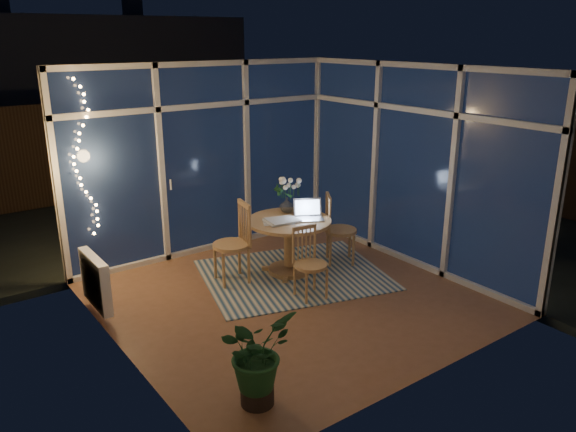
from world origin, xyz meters
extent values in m
plane|color=brown|center=(0.00, 0.00, 0.00)|extent=(4.00, 4.00, 0.00)
plane|color=white|center=(0.00, 0.00, 2.60)|extent=(4.00, 4.00, 0.00)
cube|color=silver|center=(0.00, 2.00, 1.30)|extent=(4.00, 0.04, 2.60)
cube|color=silver|center=(0.00, -2.00, 1.30)|extent=(4.00, 0.04, 2.60)
cube|color=silver|center=(-2.00, 0.00, 1.30)|extent=(0.04, 4.00, 2.60)
cube|color=silver|center=(2.00, 0.00, 1.30)|extent=(0.04, 4.00, 2.60)
cube|color=silver|center=(0.00, 1.96, 1.30)|extent=(4.00, 0.10, 2.60)
cube|color=silver|center=(1.96, 0.00, 1.30)|extent=(0.10, 4.00, 2.60)
cube|color=white|center=(-1.94, 0.90, 0.40)|extent=(0.10, 0.70, 0.58)
cube|color=black|center=(0.50, 5.00, -0.06)|extent=(12.00, 6.00, 0.10)
cube|color=#3A2615|center=(0.00, 5.50, 0.90)|extent=(11.00, 0.08, 1.80)
cube|color=#2E3137|center=(0.30, 8.50, 2.20)|extent=(7.00, 3.00, 2.20)
sphere|color=black|center=(-0.80, 3.40, 0.45)|extent=(0.90, 0.90, 0.90)
cube|color=beige|center=(0.42, 0.49, 0.01)|extent=(2.62, 2.32, 0.01)
cylinder|color=#AE794E|center=(0.42, 0.59, 0.36)|extent=(1.30, 1.30, 0.72)
cube|color=#AE794E|center=(-0.31, 0.79, 0.51)|extent=(0.55, 0.55, 1.02)
cube|color=#AE794E|center=(1.17, 0.46, 0.48)|extent=(0.62, 0.62, 0.96)
cube|color=#AE794E|center=(0.19, -0.13, 0.43)|extent=(0.44, 0.44, 0.86)
imported|color=silver|center=(0.58, 0.86, 0.82)|extent=(0.25, 0.25, 0.21)
imported|color=silver|center=(0.73, 0.62, 0.74)|extent=(0.19, 0.19, 0.04)
cube|color=silver|center=(0.28, 0.59, 0.73)|extent=(0.44, 0.37, 0.02)
cube|color=black|center=(0.38, 0.50, 0.72)|extent=(0.11, 0.10, 0.01)
imported|color=#1A4822|center=(-1.39, -1.42, 0.38)|extent=(0.66, 0.61, 0.76)
camera|label=1|loc=(-3.52, -4.77, 2.93)|focal=35.00mm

